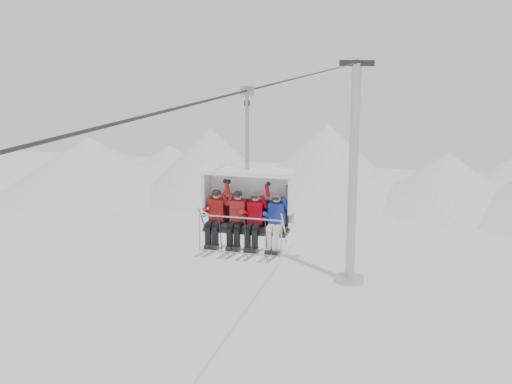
% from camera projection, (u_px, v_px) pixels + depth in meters
% --- Properties ---
extents(ridgeline, '(72.00, 21.00, 7.00)m').
position_uv_depth(ridgeline, '(361.00, 173.00, 58.37)').
color(ridgeline, silver).
rests_on(ridgeline, ground).
extents(lift_tower_right, '(2.00, 1.80, 13.48)m').
position_uv_depth(lift_tower_right, '(353.00, 191.00, 38.46)').
color(lift_tower_right, '#ABAEB3').
rests_on(lift_tower_right, ground).
extents(haul_cable, '(0.06, 50.00, 0.06)m').
position_uv_depth(haul_cable, '(256.00, 88.00, 16.09)').
color(haul_cable, '#2B2B30').
rests_on(haul_cable, lift_tower_left).
extents(chairlift_carrier, '(2.26, 1.17, 3.98)m').
position_uv_depth(chairlift_carrier, '(249.00, 197.00, 16.03)').
color(chairlift_carrier, black).
rests_on(chairlift_carrier, haul_cable).
extents(skier_far_left, '(0.39, 1.69, 1.55)m').
position_uv_depth(skier_far_left, '(216.00, 216.00, 16.04)').
color(skier_far_left, '#A51812').
rests_on(skier_far_left, chairlift_carrier).
extents(skier_center_left, '(0.39, 1.69, 1.55)m').
position_uv_depth(skier_center_left, '(237.00, 217.00, 15.90)').
color(skier_center_left, red).
rests_on(skier_center_left, chairlift_carrier).
extents(skier_center_right, '(0.39, 1.69, 1.55)m').
position_uv_depth(skier_center_right, '(255.00, 219.00, 15.78)').
color(skier_center_right, '#C00212').
rests_on(skier_center_right, chairlift_carrier).
extents(skier_far_right, '(0.39, 1.69, 1.55)m').
position_uv_depth(skier_far_right, '(276.00, 220.00, 15.65)').
color(skier_far_right, '#192D9B').
rests_on(skier_far_right, chairlift_carrier).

